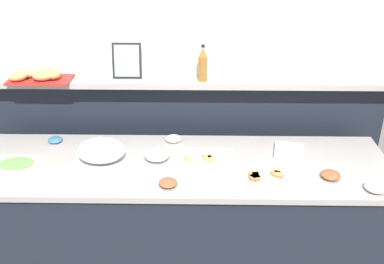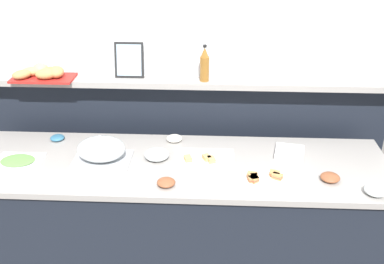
# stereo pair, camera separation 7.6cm
# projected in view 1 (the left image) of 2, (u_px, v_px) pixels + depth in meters

# --- Properties ---
(ground_plane) EXTENTS (12.00, 12.00, 0.00)m
(ground_plane) POSITION_uv_depth(u_px,v_px,m) (182.00, 223.00, 3.61)
(ground_plane) COLOR slate
(buffet_counter) EXTENTS (2.52, 0.72, 0.91)m
(buffet_counter) POSITION_uv_depth(u_px,v_px,m) (178.00, 225.00, 2.87)
(buffet_counter) COLOR black
(buffet_counter) RESTS_ON ground_plane
(back_ledge_unit) EXTENTS (2.77, 0.22, 1.27)m
(back_ledge_unit) POSITION_uv_depth(u_px,v_px,m) (181.00, 155.00, 3.25)
(back_ledge_unit) COLOR black
(back_ledge_unit) RESTS_ON ground_plane
(sandwich_platter_rear) EXTENTS (0.35, 0.21, 0.04)m
(sandwich_platter_rear) POSITION_uv_depth(u_px,v_px,m) (205.00, 158.00, 2.70)
(sandwich_platter_rear) COLOR silver
(sandwich_platter_rear) RESTS_ON buffet_counter
(sandwich_platter_front) EXTENTS (0.29, 0.16, 0.04)m
(sandwich_platter_front) POSITION_uv_depth(u_px,v_px,m) (266.00, 176.00, 2.51)
(sandwich_platter_front) COLOR white
(sandwich_platter_front) RESTS_ON buffet_counter
(cold_cuts_platter) EXTENTS (0.27, 0.22, 0.02)m
(cold_cuts_platter) POSITION_uv_depth(u_px,v_px,m) (17.00, 164.00, 2.63)
(cold_cuts_platter) COLOR white
(cold_cuts_platter) RESTS_ON buffet_counter
(serving_cloche) EXTENTS (0.34, 0.24, 0.17)m
(serving_cloche) POSITION_uv_depth(u_px,v_px,m) (101.00, 151.00, 2.64)
(serving_cloche) COLOR #B7BABF
(serving_cloche) RESTS_ON buffet_counter
(glass_bowl_large) EXTENTS (0.12, 0.12, 0.05)m
(glass_bowl_large) POSITION_uv_depth(u_px,v_px,m) (376.00, 187.00, 2.40)
(glass_bowl_large) COLOR silver
(glass_bowl_large) RESTS_ON buffet_counter
(glass_bowl_medium) EXTENTS (0.15, 0.15, 0.06)m
(glass_bowl_medium) POSITION_uv_depth(u_px,v_px,m) (157.00, 155.00, 2.69)
(glass_bowl_medium) COLOR silver
(glass_bowl_medium) RESTS_ON buffet_counter
(condiment_bowl_teal) EXTENTS (0.11, 0.11, 0.04)m
(condiment_bowl_teal) POSITION_uv_depth(u_px,v_px,m) (330.00, 175.00, 2.51)
(condiment_bowl_teal) COLOR brown
(condiment_bowl_teal) RESTS_ON buffet_counter
(condiment_bowl_dark) EXTENTS (0.10, 0.10, 0.04)m
(condiment_bowl_dark) POSITION_uv_depth(u_px,v_px,m) (168.00, 183.00, 2.44)
(condiment_bowl_dark) COLOR brown
(condiment_bowl_dark) RESTS_ON buffet_counter
(condiment_bowl_red) EXTENTS (0.10, 0.10, 0.04)m
(condiment_bowl_red) POSITION_uv_depth(u_px,v_px,m) (173.00, 139.00, 2.90)
(condiment_bowl_red) COLOR silver
(condiment_bowl_red) RESTS_ON buffet_counter
(condiment_bowl_cream) EXTENTS (0.09, 0.09, 0.03)m
(condiment_bowl_cream) POSITION_uv_depth(u_px,v_px,m) (55.00, 140.00, 2.89)
(condiment_bowl_cream) COLOR teal
(condiment_bowl_cream) RESTS_ON buffet_counter
(napkin_stack) EXTENTS (0.20, 0.20, 0.03)m
(napkin_stack) POSITION_uv_depth(u_px,v_px,m) (289.00, 151.00, 2.76)
(napkin_stack) COLOR white
(napkin_stack) RESTS_ON buffet_counter
(vinegar_bottle_amber) EXTENTS (0.06, 0.06, 0.24)m
(vinegar_bottle_amber) POSITION_uv_depth(u_px,v_px,m) (203.00, 65.00, 2.85)
(vinegar_bottle_amber) COLOR #8E5B23
(vinegar_bottle_amber) RESTS_ON back_ledge_unit
(bread_basket) EXTENTS (0.40, 0.28, 0.08)m
(bread_basket) POSITION_uv_depth(u_px,v_px,m) (40.00, 75.00, 2.89)
(bread_basket) COLOR #B2231E
(bread_basket) RESTS_ON back_ledge_unit
(framed_picture) EXTENTS (0.19, 0.06, 0.23)m
(framed_picture) POSITION_uv_depth(u_px,v_px,m) (127.00, 61.00, 2.90)
(framed_picture) COLOR black
(framed_picture) RESTS_ON back_ledge_unit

